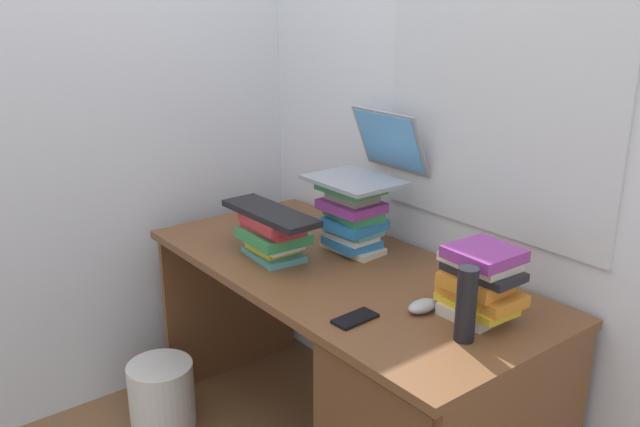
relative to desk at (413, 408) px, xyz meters
The scene contains 13 objects.
wall_back 1.06m from the desk, 132.41° to the left, with size 6.00×0.06×2.60m.
wall_left 1.59m from the desk, behind, with size 0.05×6.00×2.60m, color silver.
desk is the anchor object (origin of this frame).
book_stack_tall 0.70m from the desk, 161.92° to the left, with size 0.24×0.20×0.26m.
book_stack_keyboard_riser 0.75m from the desk, behind, with size 0.25×0.20×0.16m.
book_stack_side 0.48m from the desk, 38.43° to the left, with size 0.24×0.18×0.22m.
laptop 0.85m from the desk, 154.37° to the left, with size 0.32×0.35×0.24m.
keyboard 0.81m from the desk, behind, with size 0.42×0.14×0.02m, color black.
computer_mouse 0.35m from the desk, 39.52° to the left, with size 0.06×0.10×0.04m, color #A5A8AD.
mug 1.08m from the desk, behind, with size 0.12×0.08×0.09m.
water_bottle 0.48m from the desk, ahead, with size 0.06×0.06×0.21m, color black.
cell_phone 0.39m from the desk, 111.33° to the right, with size 0.07×0.14×0.01m, color black.
wastebasket 1.07m from the desk, 155.46° to the right, with size 0.26×0.26×0.27m, color silver.
Camera 1 is at (1.64, -1.37, 1.65)m, focal length 37.77 mm.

